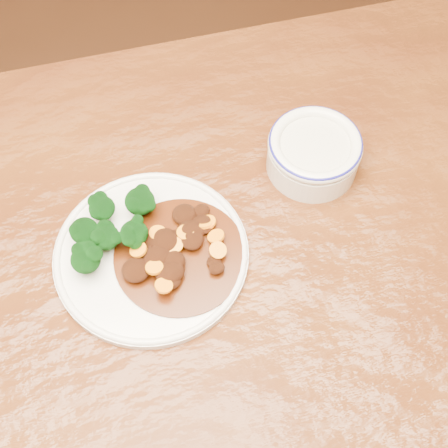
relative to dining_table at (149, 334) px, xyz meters
name	(u,v)px	position (x,y,z in m)	size (l,w,h in m)	color
ground	(179,438)	(0.00, 0.00, -0.67)	(4.00, 4.00, 0.00)	#462411
dining_table	(149,334)	(0.00, 0.00, 0.00)	(1.61, 1.10, 0.75)	#582C0F
dinner_plate	(151,254)	(0.04, 0.07, 0.09)	(0.25, 0.25, 0.02)	silver
broccoli_florets	(110,228)	(0.00, 0.11, 0.12)	(0.13, 0.10, 0.04)	#5D8846
mince_stew	(175,250)	(0.06, 0.05, 0.10)	(0.17, 0.17, 0.03)	#471D07
dip_bowl	(314,152)	(0.29, 0.12, 0.11)	(0.13, 0.13, 0.06)	silver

